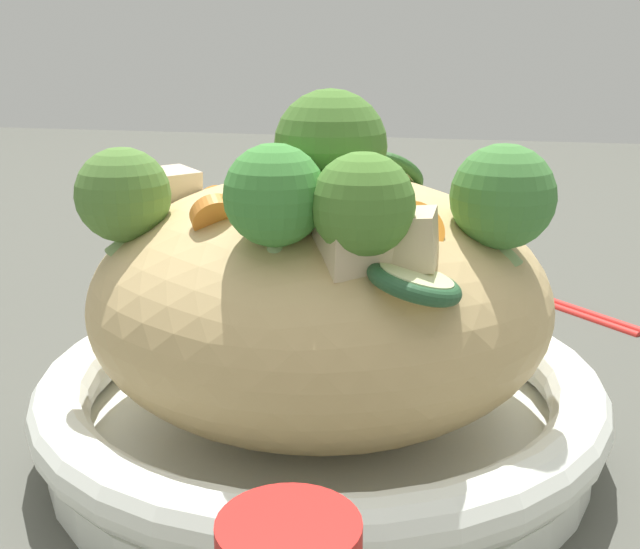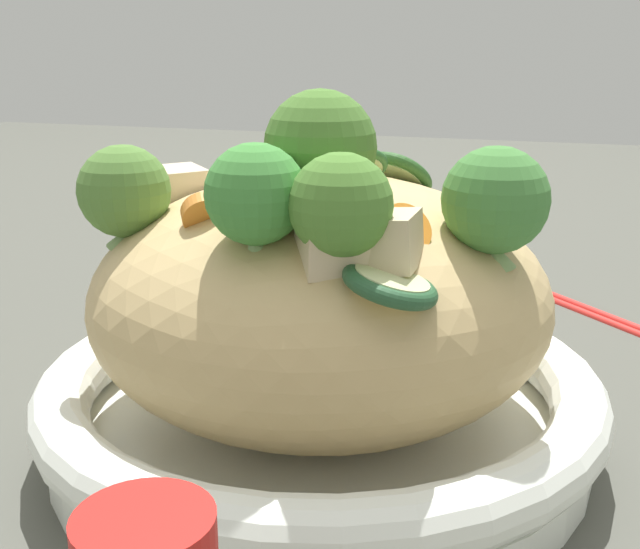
# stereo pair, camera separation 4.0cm
# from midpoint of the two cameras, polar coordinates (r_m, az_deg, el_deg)

# --- Properties ---
(ground_plane) EXTENTS (3.00, 3.00, 0.00)m
(ground_plane) POSITION_cam_midpoint_polar(r_m,az_deg,el_deg) (0.44, -2.68, -12.11)
(ground_plane) COLOR #4B4B43
(serving_bowl) EXTENTS (0.30, 0.30, 0.05)m
(serving_bowl) POSITION_cam_midpoint_polar(r_m,az_deg,el_deg) (0.42, -2.73, -9.19)
(serving_bowl) COLOR white
(serving_bowl) RESTS_ON ground_plane
(noodle_heap) EXTENTS (0.24, 0.24, 0.13)m
(noodle_heap) POSITION_cam_midpoint_polar(r_m,az_deg,el_deg) (0.40, -2.83, -1.76)
(noodle_heap) COLOR tan
(noodle_heap) RESTS_ON serving_bowl
(broccoli_florets) EXTENTS (0.11, 0.22, 0.08)m
(broccoli_florets) POSITION_cam_midpoint_polar(r_m,az_deg,el_deg) (0.34, -3.27, 6.44)
(broccoli_florets) COLOR #98B774
(broccoli_florets) RESTS_ON serving_bowl
(carrot_coins) EXTENTS (0.16, 0.16, 0.04)m
(carrot_coins) POSITION_cam_midpoint_polar(r_m,az_deg,el_deg) (0.40, -4.15, 5.50)
(carrot_coins) COLOR orange
(carrot_coins) RESTS_ON serving_bowl
(zucchini_slices) EXTENTS (0.21, 0.10, 0.05)m
(zucchini_slices) POSITION_cam_midpoint_polar(r_m,az_deg,el_deg) (0.40, 1.64, 5.61)
(zucchini_slices) COLOR beige
(zucchini_slices) RESTS_ON serving_bowl
(chicken_chunks) EXTENTS (0.12, 0.17, 0.04)m
(chicken_chunks) POSITION_cam_midpoint_polar(r_m,az_deg,el_deg) (0.35, -4.72, 4.37)
(chicken_chunks) COLOR beige
(chicken_chunks) RESTS_ON serving_bowl
(chopsticks_pair) EXTENTS (0.16, 0.17, 0.01)m
(chopsticks_pair) POSITION_cam_midpoint_polar(r_m,az_deg,el_deg) (0.69, 13.78, -1.40)
(chopsticks_pair) COLOR red
(chopsticks_pair) RESTS_ON ground_plane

